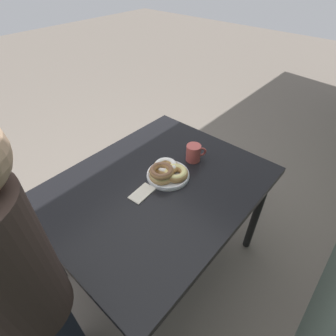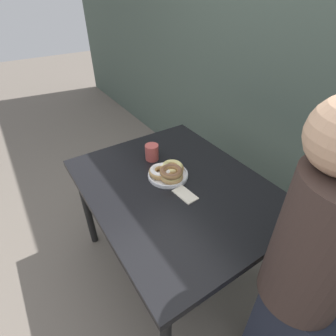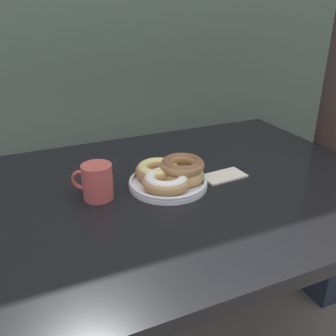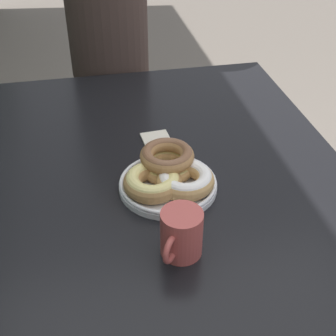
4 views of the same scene
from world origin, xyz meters
TOP-DOWN VIEW (x-y plane):
  - dining_table at (0.00, 0.18)m, footprint 1.17×0.93m
  - donut_plate at (-0.08, 0.19)m, footprint 0.25×0.26m
  - coffee_mug at (-0.30, 0.20)m, footprint 0.11×0.09m
  - napkin at (0.10, 0.18)m, footprint 0.14×0.09m

SIDE VIEW (x-z plane):
  - dining_table at x=0.00m, z-range 0.30..1.06m
  - napkin at x=0.10m, z-range 0.75..0.76m
  - donut_plate at x=-0.08m, z-range 0.75..0.83m
  - coffee_mug at x=-0.30m, z-range 0.76..0.86m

